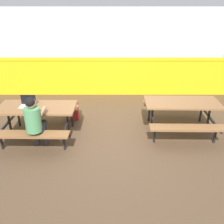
% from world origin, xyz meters
% --- Properties ---
extents(ground_plane, '(10.00, 10.00, 0.02)m').
position_xyz_m(ground_plane, '(0.00, 0.00, -0.01)').
color(ground_plane, '#4C3826').
extents(accent_backdrop, '(8.00, 0.14, 2.60)m').
position_xyz_m(accent_backdrop, '(0.00, 2.54, 1.25)').
color(accent_backdrop, yellow).
rests_on(accent_backdrop, ground).
extents(picnic_table_left, '(1.66, 1.58, 0.74)m').
position_xyz_m(picnic_table_left, '(-1.59, -0.13, 0.57)').
color(picnic_table_left, brown).
rests_on(picnic_table_left, ground).
extents(picnic_table_right, '(1.66, 1.58, 0.74)m').
position_xyz_m(picnic_table_right, '(1.59, 0.14, 0.57)').
color(picnic_table_right, brown).
rests_on(picnic_table_right, ground).
extents(student_nearer, '(0.36, 0.53, 1.21)m').
position_xyz_m(student_nearer, '(-1.47, -0.69, 0.71)').
color(student_nearer, '#2D2D38').
rests_on(student_nearer, ground).
extents(laptop_silver, '(0.32, 0.23, 0.22)m').
position_xyz_m(laptop_silver, '(-1.77, -0.09, 0.79)').
color(laptop_silver, silver).
rests_on(laptop_silver, picnic_table_left).
extents(backpack_dark, '(0.30, 0.22, 0.44)m').
position_xyz_m(backpack_dark, '(-0.98, 0.77, 0.22)').
color(backpack_dark, maroon).
rests_on(backpack_dark, ground).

